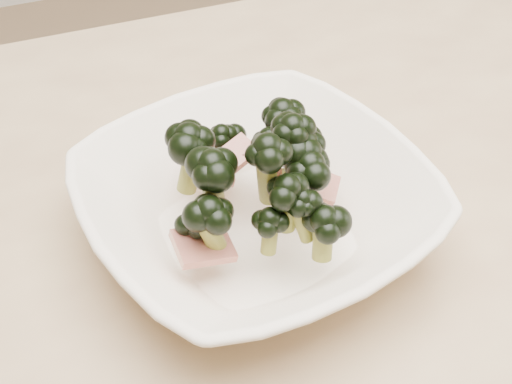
% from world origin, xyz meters
% --- Properties ---
extents(dining_table, '(1.20, 0.80, 0.75)m').
position_xyz_m(dining_table, '(0.00, 0.00, 0.65)').
color(dining_table, tan).
rests_on(dining_table, ground).
extents(broccoli_dish, '(0.31, 0.31, 0.12)m').
position_xyz_m(broccoli_dish, '(-0.10, 0.02, 0.79)').
color(broccoli_dish, white).
rests_on(broccoli_dish, dining_table).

